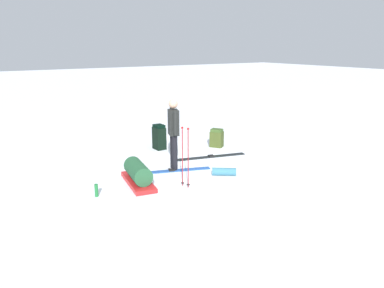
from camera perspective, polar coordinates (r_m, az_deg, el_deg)
name	(u,v)px	position (r m, az deg, el deg)	size (l,w,h in m)	color
ground_plane	(192,173)	(8.97, 0.00, -4.33)	(80.00, 80.00, 0.00)	white
skier_standing	(174,130)	(9.00, -2.79, 2.04)	(0.54, 0.32, 1.70)	black
ski_pair_near	(172,171)	(9.08, -3.07, -4.04)	(0.77, 1.83, 0.05)	#2652A0
ski_pair_far	(211,157)	(10.20, 2.90, -1.91)	(0.63, 1.90, 0.05)	black
backpack_large_dark	(159,137)	(10.93, -4.96, 1.04)	(0.37, 0.28, 0.72)	black
backpack_bright	(217,138)	(11.16, 3.73, 0.88)	(0.45, 0.42, 0.54)	#3D4A1D
ski_poles_planted_near	(185,154)	(7.91, -1.02, -1.52)	(0.22, 0.12, 1.29)	maroon
gear_sled	(138,174)	(8.29, -8.12, -4.47)	(1.43, 0.68, 0.49)	red
sleeping_mat_rolled	(224,172)	(8.80, 4.84, -4.15)	(0.18, 0.18, 0.55)	teal
thermos_bottle	(96,190)	(7.81, -14.16, -6.77)	(0.07, 0.07, 0.26)	#1E6C32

